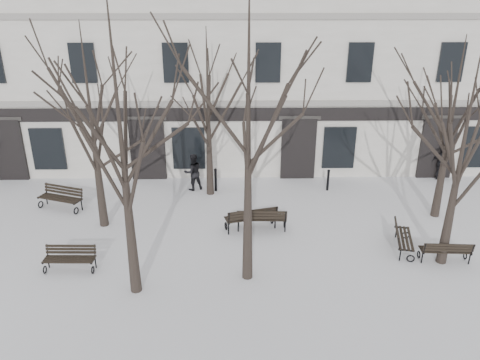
{
  "coord_description": "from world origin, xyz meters",
  "views": [
    {
      "loc": [
        0.5,
        -12.68,
        8.48
      ],
      "look_at": [
        0.72,
        3.0,
        1.95
      ],
      "focal_mm": 35.0,
      "sensor_mm": 36.0,
      "label": 1
    }
  ],
  "objects_px": {
    "tree_3": "(465,137)",
    "bench_4": "(262,218)",
    "bench_1": "(251,217)",
    "bench_3": "(61,197)",
    "bench_2": "(446,250)",
    "bench_0": "(70,258)",
    "tree_2": "(249,105)",
    "tree_1": "(119,119)",
    "bench_5": "(402,237)"
  },
  "relations": [
    {
      "from": "tree_3",
      "to": "bench_4",
      "type": "bearing_deg",
      "value": 158.89
    },
    {
      "from": "bench_4",
      "to": "bench_1",
      "type": "bearing_deg",
      "value": -4.06
    },
    {
      "from": "bench_1",
      "to": "bench_3",
      "type": "distance_m",
      "value": 7.95
    },
    {
      "from": "tree_3",
      "to": "bench_3",
      "type": "xyz_separation_m",
      "value": [
        -13.94,
        4.24,
        -3.83
      ]
    },
    {
      "from": "tree_3",
      "to": "bench_2",
      "type": "distance_m",
      "value": 3.9
    },
    {
      "from": "bench_3",
      "to": "bench_0",
      "type": "bearing_deg",
      "value": -47.97
    },
    {
      "from": "bench_1",
      "to": "bench_4",
      "type": "height_order",
      "value": "bench_1"
    },
    {
      "from": "tree_2",
      "to": "bench_0",
      "type": "height_order",
      "value": "tree_2"
    },
    {
      "from": "tree_1",
      "to": "bench_3",
      "type": "relative_size",
      "value": 4.37
    },
    {
      "from": "tree_2",
      "to": "bench_2",
      "type": "bearing_deg",
      "value": 6.77
    },
    {
      "from": "bench_2",
      "to": "bench_1",
      "type": "bearing_deg",
      "value": -16.58
    },
    {
      "from": "bench_3",
      "to": "bench_2",
      "type": "bearing_deg",
      "value": 3.44
    },
    {
      "from": "bench_4",
      "to": "bench_5",
      "type": "distance_m",
      "value": 4.98
    },
    {
      "from": "bench_1",
      "to": "bench_4",
      "type": "relative_size",
      "value": 1.08
    },
    {
      "from": "bench_5",
      "to": "bench_3",
      "type": "bearing_deg",
      "value": 88.57
    },
    {
      "from": "tree_3",
      "to": "bench_3",
      "type": "relative_size",
      "value": 3.57
    },
    {
      "from": "bench_0",
      "to": "bench_1",
      "type": "bearing_deg",
      "value": 24.84
    },
    {
      "from": "tree_2",
      "to": "tree_3",
      "type": "distance_m",
      "value": 6.61
    },
    {
      "from": "tree_1",
      "to": "bench_1",
      "type": "relative_size",
      "value": 4.22
    },
    {
      "from": "tree_2",
      "to": "bench_5",
      "type": "distance_m",
      "value": 7.55
    },
    {
      "from": "tree_1",
      "to": "bench_0",
      "type": "bearing_deg",
      "value": 153.51
    },
    {
      "from": "bench_1",
      "to": "bench_2",
      "type": "relative_size",
      "value": 1.22
    },
    {
      "from": "tree_3",
      "to": "bench_2",
      "type": "bearing_deg",
      "value": -5.6
    },
    {
      "from": "tree_1",
      "to": "tree_3",
      "type": "height_order",
      "value": "tree_1"
    },
    {
      "from": "bench_2",
      "to": "tree_1",
      "type": "bearing_deg",
      "value": 11.66
    },
    {
      "from": "bench_1",
      "to": "bench_5",
      "type": "xyz_separation_m",
      "value": [
        5.16,
        -1.46,
        -0.06
      ]
    },
    {
      "from": "tree_1",
      "to": "bench_5",
      "type": "bearing_deg",
      "value": 14.56
    },
    {
      "from": "bench_1",
      "to": "bench_5",
      "type": "height_order",
      "value": "bench_1"
    },
    {
      "from": "bench_3",
      "to": "bench_5",
      "type": "height_order",
      "value": "bench_3"
    },
    {
      "from": "tree_3",
      "to": "bench_4",
      "type": "distance_m",
      "value": 7.34
    },
    {
      "from": "tree_3",
      "to": "bench_1",
      "type": "distance_m",
      "value": 7.66
    },
    {
      "from": "tree_2",
      "to": "bench_4",
      "type": "height_order",
      "value": "tree_2"
    },
    {
      "from": "tree_1",
      "to": "tree_2",
      "type": "relative_size",
      "value": 0.97
    },
    {
      "from": "bench_4",
      "to": "tree_1",
      "type": "bearing_deg",
      "value": 44.81
    },
    {
      "from": "bench_3",
      "to": "bench_1",
      "type": "bearing_deg",
      "value": 6.14
    },
    {
      "from": "tree_1",
      "to": "bench_5",
      "type": "xyz_separation_m",
      "value": [
        8.75,
        2.27,
        -4.85
      ]
    },
    {
      "from": "bench_0",
      "to": "bench_3",
      "type": "bearing_deg",
      "value": 112.94
    },
    {
      "from": "bench_4",
      "to": "bench_2",
      "type": "bearing_deg",
      "value": 161.05
    },
    {
      "from": "bench_1",
      "to": "bench_4",
      "type": "xyz_separation_m",
      "value": [
        0.39,
        -0.04,
        -0.02
      ]
    },
    {
      "from": "tree_1",
      "to": "bench_0",
      "type": "distance_m",
      "value": 5.51
    },
    {
      "from": "tree_1",
      "to": "bench_0",
      "type": "relative_size",
      "value": 5.21
    },
    {
      "from": "bench_3",
      "to": "bench_5",
      "type": "distance_m",
      "value": 13.31
    },
    {
      "from": "tree_2",
      "to": "bench_2",
      "type": "relative_size",
      "value": 5.33
    },
    {
      "from": "tree_2",
      "to": "bench_1",
      "type": "bearing_deg",
      "value": 85.75
    },
    {
      "from": "tree_1",
      "to": "tree_2",
      "type": "xyz_separation_m",
      "value": [
        3.36,
        0.65,
        0.17
      ]
    },
    {
      "from": "bench_5",
      "to": "bench_4",
      "type": "bearing_deg",
      "value": 86.83
    },
    {
      "from": "tree_3",
      "to": "bench_1",
      "type": "relative_size",
      "value": 3.45
    },
    {
      "from": "bench_1",
      "to": "bench_4",
      "type": "bearing_deg",
      "value": 158.85
    },
    {
      "from": "bench_0",
      "to": "tree_3",
      "type": "bearing_deg",
      "value": 2.56
    },
    {
      "from": "bench_2",
      "to": "tree_3",
      "type": "bearing_deg",
      "value": -2.14
    }
  ]
}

